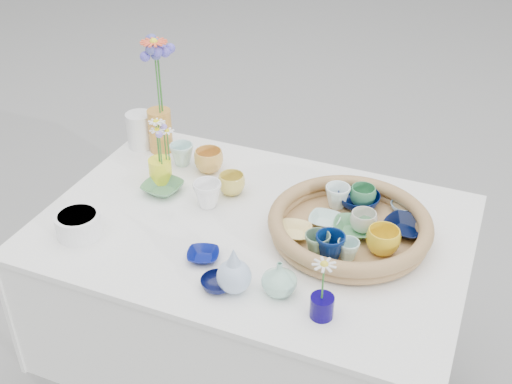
% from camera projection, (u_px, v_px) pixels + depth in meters
% --- Properties ---
extents(wicker_tray, '(0.47, 0.47, 0.08)m').
position_uv_depth(wicker_tray, '(350.00, 226.00, 1.85)').
color(wicker_tray, brown).
rests_on(wicker_tray, display_table).
extents(tray_ceramic_0, '(0.15, 0.15, 0.04)m').
position_uv_depth(tray_ceramic_0, '(359.00, 200.00, 1.96)').
color(tray_ceramic_0, '#010F3C').
rests_on(tray_ceramic_0, wicker_tray).
extents(tray_ceramic_1, '(0.15, 0.15, 0.03)m').
position_uv_depth(tray_ceramic_1, '(405.00, 227.00, 1.85)').
color(tray_ceramic_1, black).
rests_on(tray_ceramic_1, wicker_tray).
extents(tray_ceramic_2, '(0.11, 0.11, 0.07)m').
position_uv_depth(tray_ceramic_2, '(383.00, 241.00, 1.76)').
color(tray_ceramic_2, yellow).
rests_on(tray_ceramic_2, wicker_tray).
extents(tray_ceramic_3, '(0.14, 0.14, 0.03)m').
position_uv_depth(tray_ceramic_3, '(354.00, 229.00, 1.85)').
color(tray_ceramic_3, '#4C8956').
rests_on(tray_ceramic_3, wicker_tray).
extents(tray_ceramic_4, '(0.07, 0.07, 0.07)m').
position_uv_depth(tray_ceramic_4, '(317.00, 244.00, 1.76)').
color(tray_ceramic_4, slate).
rests_on(tray_ceramic_4, wicker_tray).
extents(tray_ceramic_5, '(0.09, 0.09, 0.02)m').
position_uv_depth(tray_ceramic_5, '(325.00, 220.00, 1.89)').
color(tray_ceramic_5, silver).
rests_on(tray_ceramic_5, wicker_tray).
extents(tray_ceramic_6, '(0.09, 0.09, 0.07)m').
position_uv_depth(tray_ceramic_6, '(337.00, 197.00, 1.95)').
color(tray_ceramic_6, white).
rests_on(tray_ceramic_6, wicker_tray).
extents(tray_ceramic_7, '(0.09, 0.09, 0.06)m').
position_uv_depth(tray_ceramic_7, '(363.00, 221.00, 1.85)').
color(tray_ceramic_7, beige).
rests_on(tray_ceramic_7, wicker_tray).
extents(tray_ceramic_8, '(0.08, 0.08, 0.02)m').
position_uv_depth(tray_ceramic_8, '(403.00, 207.00, 1.95)').
color(tray_ceramic_8, '#9BCFFF').
rests_on(tray_ceramic_8, wicker_tray).
extents(tray_ceramic_9, '(0.09, 0.09, 0.08)m').
position_uv_depth(tray_ceramic_9, '(330.00, 247.00, 1.74)').
color(tray_ceramic_9, '#04184D').
rests_on(tray_ceramic_9, wicker_tray).
extents(tray_ceramic_10, '(0.11, 0.11, 0.02)m').
position_uv_depth(tray_ceramic_10, '(294.00, 232.00, 1.84)').
color(tray_ceramic_10, '#F0D57D').
rests_on(tray_ceramic_10, wicker_tray).
extents(tray_ceramic_11, '(0.07, 0.07, 0.06)m').
position_uv_depth(tray_ceramic_11, '(348.00, 250.00, 1.74)').
color(tray_ceramic_11, silver).
rests_on(tray_ceramic_11, wicker_tray).
extents(tray_ceramic_12, '(0.10, 0.10, 0.06)m').
position_uv_depth(tray_ceramic_12, '(363.00, 196.00, 1.96)').
color(tray_ceramic_12, '#3A8354').
rests_on(tray_ceramic_12, wicker_tray).
extents(loose_ceramic_0, '(0.11, 0.11, 0.08)m').
position_uv_depth(loose_ceramic_0, '(209.00, 161.00, 2.16)').
color(loose_ceramic_0, gold).
rests_on(loose_ceramic_0, display_table).
extents(loose_ceramic_1, '(0.11, 0.11, 0.07)m').
position_uv_depth(loose_ceramic_1, '(232.00, 184.00, 2.05)').
color(loose_ceramic_1, '#D5BE4E').
rests_on(loose_ceramic_1, display_table).
extents(loose_ceramic_2, '(0.14, 0.14, 0.03)m').
position_uv_depth(loose_ceramic_2, '(163.00, 188.00, 2.06)').
color(loose_ceramic_2, '#50895A').
rests_on(loose_ceramic_2, display_table).
extents(loose_ceramic_3, '(0.12, 0.12, 0.08)m').
position_uv_depth(loose_ceramic_3, '(207.00, 194.00, 1.98)').
color(loose_ceramic_3, white).
rests_on(loose_ceramic_3, display_table).
extents(loose_ceramic_4, '(0.11, 0.11, 0.02)m').
position_uv_depth(loose_ceramic_4, '(203.00, 256.00, 1.78)').
color(loose_ceramic_4, '#071165').
rests_on(loose_ceramic_4, display_table).
extents(loose_ceramic_5, '(0.11, 0.11, 0.08)m').
position_uv_depth(loose_ceramic_5, '(182.00, 154.00, 2.20)').
color(loose_ceramic_5, silver).
rests_on(loose_ceramic_5, display_table).
extents(loose_ceramic_6, '(0.11, 0.11, 0.03)m').
position_uv_depth(loose_ceramic_6, '(218.00, 284.00, 1.68)').
color(loose_ceramic_6, '#080D37').
rests_on(loose_ceramic_6, display_table).
extents(fluted_bowl, '(0.16, 0.16, 0.07)m').
position_uv_depth(fluted_bowl, '(79.00, 224.00, 1.86)').
color(fluted_bowl, white).
rests_on(fluted_bowl, display_table).
extents(bud_vase_paleblue, '(0.11, 0.11, 0.14)m').
position_uv_depth(bud_vase_paleblue, '(234.00, 269.00, 1.64)').
color(bud_vase_paleblue, '#A5BCDB').
rests_on(bud_vase_paleblue, display_table).
extents(bud_vase_seafoam, '(0.10, 0.10, 0.10)m').
position_uv_depth(bud_vase_seafoam, '(279.00, 278.00, 1.64)').
color(bud_vase_seafoam, '#98CEB5').
rests_on(bud_vase_seafoam, display_table).
extents(bud_vase_cobalt, '(0.07, 0.07, 0.06)m').
position_uv_depth(bud_vase_cobalt, '(322.00, 307.00, 1.58)').
color(bud_vase_cobalt, '#09004B').
rests_on(bud_vase_cobalt, display_table).
extents(single_daisy, '(0.08, 0.08, 0.12)m').
position_uv_depth(single_daisy, '(323.00, 282.00, 1.54)').
color(single_daisy, silver).
rests_on(single_daisy, bud_vase_cobalt).
extents(tall_vase_yellow, '(0.09, 0.09, 0.16)m').
position_uv_depth(tall_vase_yellow, '(160.00, 131.00, 2.26)').
color(tall_vase_yellow, '#CC8832').
rests_on(tall_vase_yellow, display_table).
extents(gerbera, '(0.13, 0.13, 0.27)m').
position_uv_depth(gerbera, '(157.00, 79.00, 2.13)').
color(gerbera, '#FE5732').
rests_on(gerbera, tall_vase_yellow).
extents(hydrangea, '(0.11, 0.11, 0.30)m').
position_uv_depth(hydrangea, '(160.00, 82.00, 2.15)').
color(hydrangea, '#4B4F9E').
rests_on(hydrangea, tall_vase_yellow).
extents(white_pitcher, '(0.16, 0.14, 0.13)m').
position_uv_depth(white_pitcher, '(140.00, 130.00, 2.29)').
color(white_pitcher, white).
rests_on(white_pitcher, display_table).
extents(daisy_cup, '(0.10, 0.10, 0.08)m').
position_uv_depth(daisy_cup, '(160.00, 170.00, 2.10)').
color(daisy_cup, '#FFF828').
rests_on(daisy_cup, display_table).
extents(daisy_posy, '(0.09, 0.09, 0.15)m').
position_uv_depth(daisy_posy, '(161.00, 142.00, 2.03)').
color(daisy_posy, white).
rests_on(daisy_posy, daisy_cup).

